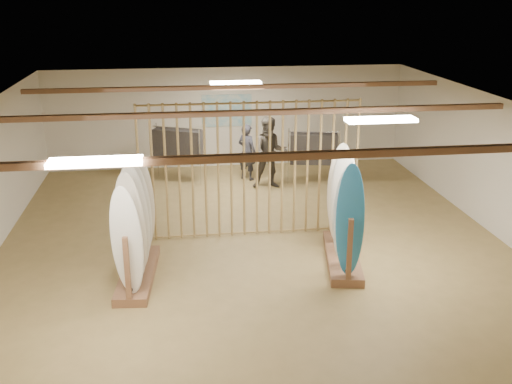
{
  "coord_description": "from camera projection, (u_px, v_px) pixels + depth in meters",
  "views": [
    {
      "loc": [
        -1.47,
        -10.6,
        4.85
      ],
      "look_at": [
        0.0,
        0.0,
        1.2
      ],
      "focal_mm": 42.0,
      "sensor_mm": 36.0,
      "label": 1
    }
  ],
  "objects": [
    {
      "name": "floor",
      "position": [
        256.0,
        250.0,
        11.7
      ],
      "size": [
        12.0,
        12.0,
        0.0
      ],
      "primitive_type": "plane",
      "color": "#9E844C",
      "rests_on": "ground"
    },
    {
      "name": "ceiling",
      "position": [
        256.0,
        108.0,
        10.79
      ],
      "size": [
        12.0,
        12.0,
        0.0
      ],
      "primitive_type": "plane",
      "rotation": [
        3.14,
        0.0,
        0.0
      ],
      "color": "gray",
      "rests_on": "ground"
    },
    {
      "name": "wall_back",
      "position": [
        227.0,
        117.0,
        16.87
      ],
      "size": [
        12.0,
        0.0,
        12.0
      ],
      "primitive_type": "plane",
      "rotation": [
        1.57,
        0.0,
        0.0
      ],
      "color": "silver",
      "rests_on": "ground"
    },
    {
      "name": "wall_front",
      "position": [
        344.0,
        376.0,
        5.62
      ],
      "size": [
        12.0,
        0.0,
        12.0
      ],
      "primitive_type": "plane",
      "rotation": [
        -1.57,
        0.0,
        0.0
      ],
      "color": "silver",
      "rests_on": "ground"
    },
    {
      "name": "wall_right",
      "position": [
        505.0,
        171.0,
        11.9
      ],
      "size": [
        0.0,
        12.0,
        12.0
      ],
      "primitive_type": "plane",
      "rotation": [
        1.57,
        0.0,
        -1.57
      ],
      "color": "silver",
      "rests_on": "ground"
    },
    {
      "name": "ceiling_slats",
      "position": [
        256.0,
        113.0,
        10.82
      ],
      "size": [
        9.5,
        6.12,
        0.1
      ],
      "primitive_type": "cube",
      "color": "brown",
      "rests_on": "ground"
    },
    {
      "name": "light_panels",
      "position": [
        256.0,
        111.0,
        10.81
      ],
      "size": [
        1.2,
        0.35,
        0.06
      ],
      "primitive_type": "cube",
      "color": "white",
      "rests_on": "ground"
    },
    {
      "name": "bamboo_partition",
      "position": [
        251.0,
        170.0,
        12.0
      ],
      "size": [
        4.45,
        0.05,
        2.78
      ],
      "color": "tan",
      "rests_on": "ground"
    },
    {
      "name": "poster",
      "position": [
        227.0,
        111.0,
        16.79
      ],
      "size": [
        1.4,
        0.03,
        0.9
      ],
      "primitive_type": "cube",
      "color": "teal",
      "rests_on": "ground"
    },
    {
      "name": "rack_left",
      "position": [
        136.0,
        242.0,
        10.35
      ],
      "size": [
        0.73,
        2.16,
        2.02
      ],
      "rotation": [
        0.0,
        0.0,
        -0.09
      ],
      "color": "brown",
      "rests_on": "floor"
    },
    {
      "name": "rack_right",
      "position": [
        344.0,
        226.0,
        11.01
      ],
      "size": [
        0.96,
        2.26,
        2.09
      ],
      "rotation": [
        0.0,
        0.0,
        -0.18
      ],
      "color": "brown",
      "rests_on": "floor"
    },
    {
      "name": "clothing_rack_a",
      "position": [
        178.0,
        145.0,
        15.61
      ],
      "size": [
        1.31,
        0.85,
        1.48
      ],
      "rotation": [
        0.0,
        0.0,
        -0.43
      ],
      "color": "silver",
      "rests_on": "floor"
    },
    {
      "name": "clothing_rack_b",
      "position": [
        314.0,
        149.0,
        15.5
      ],
      "size": [
        1.29,
        0.56,
        1.4
      ],
      "rotation": [
        0.0,
        0.0,
        -0.2
      ],
      "color": "silver",
      "rests_on": "floor"
    },
    {
      "name": "shopper_a",
      "position": [
        247.0,
        148.0,
        15.78
      ],
      "size": [
        0.74,
        0.73,
        1.7
      ],
      "primitive_type": "imported",
      "rotation": [
        0.0,
        0.0,
        2.39
      ],
      "color": "#2B2C34",
      "rests_on": "floor"
    },
    {
      "name": "shopper_b",
      "position": [
        270.0,
        148.0,
        15.05
      ],
      "size": [
        1.06,
        0.86,
        2.08
      ],
      "primitive_type": "imported",
      "rotation": [
        0.0,
        0.0,
        -0.08
      ],
      "color": "#39342C",
      "rests_on": "floor"
    }
  ]
}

